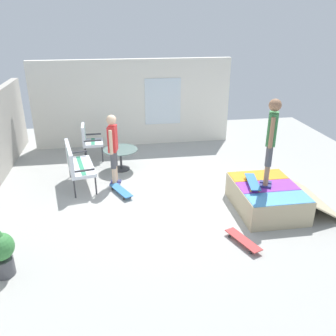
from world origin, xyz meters
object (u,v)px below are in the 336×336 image
(potted_plant, at_px, (0,250))
(patio_bench, at_px, (76,162))
(person_skater, at_px, (271,136))
(skateboard_on_ramp, at_px, (253,182))
(person_watching, at_px, (113,145))
(patio_table, at_px, (121,155))
(patio_chair_near_house, at_px, (89,139))
(skateboard_spare, at_px, (243,240))
(skate_ramp, at_px, (268,197))
(skateboard_by_bench, at_px, (121,191))

(potted_plant, bearing_deg, patio_bench, -16.37)
(person_skater, xyz_separation_m, skateboard_on_ramp, (0.03, 0.27, -0.98))
(skateboard_on_ramp, bearing_deg, patio_bench, 65.54)
(person_watching, bearing_deg, patio_bench, 88.54)
(patio_table, height_order, person_skater, person_skater)
(patio_chair_near_house, distance_m, person_skater, 5.18)
(potted_plant, bearing_deg, patio_chair_near_house, -13.04)
(skateboard_on_ramp, bearing_deg, person_watching, 59.40)
(person_skater, xyz_separation_m, potted_plant, (-1.33, 4.85, -1.14))
(patio_bench, distance_m, person_watching, 0.97)
(patio_bench, bearing_deg, potted_plant, 163.63)
(person_skater, bearing_deg, skateboard_spare, 143.34)
(patio_bench, relative_size, patio_table, 1.48)
(patio_chair_near_house, xyz_separation_m, skateboard_spare, (-4.59, -2.89, -0.53))
(skate_ramp, bearing_deg, patio_bench, 66.72)
(patio_table, relative_size, person_skater, 0.50)
(patio_chair_near_house, relative_size, person_skater, 0.57)
(skateboard_by_bench, height_order, skateboard_on_ramp, skateboard_on_ramp)
(skateboard_on_ramp, bearing_deg, patio_table, 46.12)
(patio_table, relative_size, skateboard_on_ramp, 1.09)
(patio_chair_near_house, xyz_separation_m, person_skater, (-3.43, -3.74, 1.00))
(patio_chair_near_house, bearing_deg, skateboard_by_bench, -160.89)
(person_skater, height_order, potted_plant, person_skater)
(patio_bench, distance_m, skateboard_on_ramp, 4.05)
(patio_chair_near_house, relative_size, patio_table, 1.13)
(skate_ramp, height_order, patio_bench, patio_bench)
(skate_ramp, height_order, patio_chair_near_house, patio_chair_near_house)
(skateboard_spare, bearing_deg, skateboard_on_ramp, -26.35)
(patio_bench, xyz_separation_m, skateboard_by_bench, (-0.58, -1.01, -0.53))
(patio_table, distance_m, skateboard_spare, 4.24)
(skateboard_spare, bearing_deg, patio_bench, 47.30)
(skate_ramp, bearing_deg, patio_table, 49.01)
(skateboard_by_bench, distance_m, skateboard_on_ramp, 2.94)
(person_watching, bearing_deg, skateboard_on_ramp, -120.60)
(skate_ramp, distance_m, person_skater, 1.34)
(patio_table, bearing_deg, person_skater, -131.43)
(patio_bench, bearing_deg, patio_chair_near_house, -6.96)
(skateboard_by_bench, xyz_separation_m, skateboard_spare, (-2.28, -2.09, 0.00))
(patio_table, relative_size, skateboard_spare, 1.10)
(skateboard_by_bench, relative_size, potted_plant, 0.88)
(patio_chair_near_house, height_order, skateboard_spare, patio_chair_near_house)
(potted_plant, bearing_deg, skateboard_on_ramp, -73.38)
(patio_chair_near_house, relative_size, skateboard_spare, 1.25)
(patio_bench, xyz_separation_m, person_skater, (-1.71, -3.95, 0.99))
(patio_table, height_order, skateboard_spare, patio_table)
(patio_table, bearing_deg, skateboard_spare, -151.21)
(skateboard_spare, distance_m, skateboard_on_ramp, 1.43)
(skate_ramp, xyz_separation_m, skateboard_spare, (-1.13, 0.93, -0.19))
(patio_table, xyz_separation_m, person_watching, (-0.87, 0.17, 0.60))
(skate_ramp, distance_m, patio_chair_near_house, 5.16)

